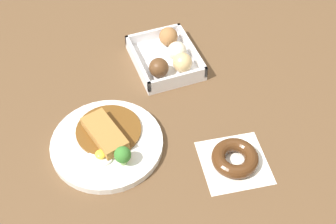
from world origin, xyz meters
TOP-DOWN VIEW (x-y plane):
  - ground_plane at (0.00, 0.00)m, footprint 1.60×1.60m
  - curry_plate at (-0.03, 0.06)m, footprint 0.25×0.25m
  - donut_box at (0.18, -0.16)m, footprint 0.20×0.16m
  - chocolate_ring_donut at (-0.17, -0.19)m, footprint 0.16×0.16m

SIDE VIEW (x-z plane):
  - ground_plane at x=0.00m, z-range 0.00..0.00m
  - curry_plate at x=-0.03m, z-range -0.02..0.05m
  - chocolate_ring_donut at x=-0.17m, z-range 0.00..0.03m
  - donut_box at x=0.18m, z-range -0.01..0.06m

